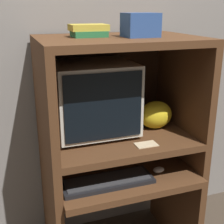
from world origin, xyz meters
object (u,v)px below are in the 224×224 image
snack_bag (156,115)px  storage_box (140,25)px  keyboard (107,181)px  mouse (159,170)px  book_stack (89,30)px  crt_monitor (93,97)px

snack_bag → storage_box: storage_box is taller
keyboard → mouse: size_ratio=7.36×
mouse → book_stack: book_stack is taller
keyboard → snack_bag: size_ratio=2.43×
crt_monitor → snack_bag: crt_monitor is taller
book_stack → storage_box: 0.26m
snack_bag → storage_box: size_ratio=1.18×
storage_box → crt_monitor: bearing=153.0°
crt_monitor → storage_box: bearing=-27.0°
crt_monitor → storage_box: size_ratio=2.62×
crt_monitor → book_stack: book_stack is taller
book_stack → keyboard: bearing=-84.7°
crt_monitor → book_stack: 0.36m
crt_monitor → snack_bag: size_ratio=2.22×
crt_monitor → book_stack: bearing=-135.6°
mouse → book_stack: 0.83m
crt_monitor → storage_box: 0.45m
crt_monitor → keyboard: crt_monitor is taller
crt_monitor → keyboard: 0.45m
crt_monitor → keyboard: (-0.00, -0.25, -0.38)m
mouse → crt_monitor: bearing=142.5°
mouse → snack_bag: 0.31m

